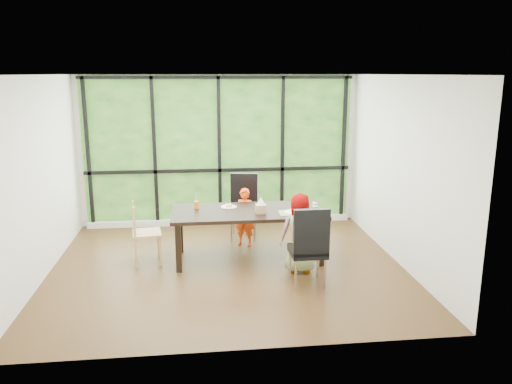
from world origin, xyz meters
TOP-DOWN VIEW (x-y plane):
  - ground at (0.00, 0.00)m, footprint 5.00×5.00m
  - back_wall at (0.00, 2.25)m, footprint 5.00×0.00m
  - foliage_backdrop at (0.00, 2.23)m, footprint 4.80×0.02m
  - window_mullions at (0.00, 2.19)m, footprint 4.80×0.06m
  - window_sill at (0.00, 2.15)m, footprint 4.80×0.12m
  - dining_table at (0.33, 0.30)m, footprint 2.31×1.16m
  - chair_window_leather at (0.35, 1.27)m, footprint 0.53×0.53m
  - chair_interior_leather at (1.00, -0.73)m, footprint 0.46×0.46m
  - chair_end_beech at (-1.16, 0.31)m, footprint 0.46×0.47m
  - child_toddler at (0.33, 0.91)m, footprint 0.41×0.35m
  - child_older at (1.00, -0.27)m, footprint 0.57×0.39m
  - placemat at (0.96, 0.09)m, footprint 0.41×0.30m
  - plate_far at (0.06, 0.51)m, footprint 0.24×0.24m
  - plate_near at (0.97, 0.10)m, footprint 0.27×0.27m
  - orange_cup at (-0.43, 0.50)m, footprint 0.07×0.07m
  - green_cup at (1.27, 0.02)m, footprint 0.07×0.07m
  - white_mug at (1.34, 0.36)m, footprint 0.07×0.07m
  - tissue_box at (0.50, 0.14)m, footprint 0.15×0.15m
  - crepe_rolls_far at (0.06, 0.51)m, footprint 0.10×0.12m
  - crepe_rolls_near at (0.97, 0.10)m, footprint 0.10×0.12m
  - straw_white at (-0.43, 0.50)m, footprint 0.01×0.04m
  - straw_pink at (1.27, 0.02)m, footprint 0.01×0.04m
  - tissue at (0.50, 0.14)m, footprint 0.12×0.12m

SIDE VIEW (x-z plane):
  - ground at x=0.00m, z-range 0.00..0.00m
  - window_sill at x=0.00m, z-range 0.00..0.10m
  - dining_table at x=0.33m, z-range 0.00..0.75m
  - chair_end_beech at x=-1.16m, z-range 0.00..0.90m
  - child_toddler at x=0.33m, z-range 0.00..0.94m
  - chair_window_leather at x=0.35m, z-range 0.00..1.08m
  - chair_interior_leather at x=1.00m, z-range 0.00..1.08m
  - child_older at x=1.00m, z-range 0.00..1.12m
  - placemat at x=0.96m, z-range 0.75..0.76m
  - plate_far at x=0.06m, z-range 0.75..0.77m
  - plate_near at x=0.97m, z-range 0.75..0.77m
  - crepe_rolls_far at x=0.06m, z-range 0.77..0.80m
  - crepe_rolls_near at x=0.97m, z-range 0.77..0.80m
  - white_mug at x=1.34m, z-range 0.75..0.82m
  - green_cup at x=1.27m, z-range 0.75..0.86m
  - orange_cup at x=-0.43m, z-range 0.75..0.86m
  - tissue_box at x=0.50m, z-range 0.75..0.88m
  - straw_pink at x=1.27m, z-range 0.80..1.00m
  - straw_white at x=-0.43m, z-range 0.80..1.00m
  - tissue at x=0.50m, z-range 0.88..0.99m
  - back_wall at x=0.00m, z-range -1.15..3.85m
  - foliage_backdrop at x=0.00m, z-range 0.03..2.67m
  - window_mullions at x=0.00m, z-range 0.03..2.67m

